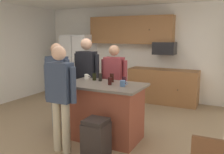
# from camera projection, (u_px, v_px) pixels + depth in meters

# --- Properties ---
(floor) EXTENTS (7.04, 7.04, 0.00)m
(floor) POSITION_uv_depth(u_px,v_px,m) (97.00, 130.00, 4.69)
(floor) COLOR #937A5B
(floor) RESTS_ON ground
(back_wall) EXTENTS (6.40, 0.10, 2.60)m
(back_wall) POSITION_uv_depth(u_px,v_px,m) (146.00, 53.00, 6.94)
(back_wall) COLOR white
(back_wall) RESTS_ON ground
(cabinet_run_upper) EXTENTS (2.40, 0.38, 0.75)m
(cabinet_run_upper) POSITION_uv_depth(u_px,v_px,m) (131.00, 30.00, 6.83)
(cabinet_run_upper) COLOR #936038
(cabinet_run_lower) EXTENTS (1.80, 0.63, 0.90)m
(cabinet_run_lower) POSITION_uv_depth(u_px,v_px,m) (163.00, 86.00, 6.54)
(cabinet_run_lower) COLOR #936038
(cabinet_run_lower) RESTS_ON ground
(refrigerator) EXTENTS (0.88, 0.76, 1.80)m
(refrigerator) POSITION_uv_depth(u_px,v_px,m) (79.00, 64.00, 7.52)
(refrigerator) COLOR white
(refrigerator) RESTS_ON ground
(microwave_over_range) EXTENTS (0.56, 0.40, 0.32)m
(microwave_over_range) POSITION_uv_depth(u_px,v_px,m) (165.00, 48.00, 6.39)
(microwave_over_range) COLOR black
(kitchen_island) EXTENTS (1.37, 0.84, 0.98)m
(kitchen_island) POSITION_uv_depth(u_px,v_px,m) (104.00, 111.00, 4.27)
(kitchen_island) COLOR brown
(kitchen_island) RESTS_ON ground
(person_guest_left) EXTENTS (0.57, 0.23, 1.73)m
(person_guest_left) POSITION_uv_depth(u_px,v_px,m) (87.00, 75.00, 4.99)
(person_guest_left) COLOR #232D4C
(person_guest_left) RESTS_ON ground
(person_elder_center) EXTENTS (0.57, 0.22, 1.65)m
(person_elder_center) POSITION_uv_depth(u_px,v_px,m) (58.00, 80.00, 4.68)
(person_elder_center) COLOR #4C5166
(person_elder_center) RESTS_ON ground
(person_host_foreground) EXTENTS (0.57, 0.22, 1.60)m
(person_host_foreground) POSITION_uv_depth(u_px,v_px,m) (114.00, 79.00, 4.94)
(person_host_foreground) COLOR #4C5166
(person_host_foreground) RESTS_ON ground
(person_guest_right) EXTENTS (0.57, 0.22, 1.64)m
(person_guest_right) POSITION_uv_depth(u_px,v_px,m) (60.00, 92.00, 3.71)
(person_guest_right) COLOR tan
(person_guest_right) RESTS_ON ground
(glass_stout_tall) EXTENTS (0.07, 0.07, 0.15)m
(glass_stout_tall) POSITION_uv_depth(u_px,v_px,m) (112.00, 78.00, 4.33)
(glass_stout_tall) COLOR black
(glass_stout_tall) RESTS_ON kitchen_island
(mug_blue_stoneware) EXTENTS (0.13, 0.09, 0.10)m
(mug_blue_stoneware) POSITION_uv_depth(u_px,v_px,m) (123.00, 83.00, 3.98)
(mug_blue_stoneware) COLOR #4C6B99
(mug_blue_stoneware) RESTS_ON kitchen_island
(tumbler_amber) EXTENTS (0.06, 0.06, 0.14)m
(tumbler_amber) POSITION_uv_depth(u_px,v_px,m) (100.00, 77.00, 4.43)
(tumbler_amber) COLOR black
(tumbler_amber) RESTS_ON kitchen_island
(glass_short_whisky) EXTENTS (0.07, 0.07, 0.13)m
(glass_short_whisky) POSITION_uv_depth(u_px,v_px,m) (94.00, 77.00, 4.51)
(glass_short_whisky) COLOR black
(glass_short_whisky) RESTS_ON kitchen_island
(glass_dark_ale) EXTENTS (0.07, 0.07, 0.13)m
(glass_dark_ale) POSITION_uv_depth(u_px,v_px,m) (124.00, 81.00, 4.13)
(glass_dark_ale) COLOR black
(glass_dark_ale) RESTS_ON kitchen_island
(glass_pilsner) EXTENTS (0.07, 0.07, 0.13)m
(glass_pilsner) POSITION_uv_depth(u_px,v_px,m) (110.00, 81.00, 4.10)
(glass_pilsner) COLOR black
(glass_pilsner) RESTS_ON kitchen_island
(mug_ceramic_white) EXTENTS (0.12, 0.08, 0.09)m
(mug_ceramic_white) POSITION_uv_depth(u_px,v_px,m) (87.00, 77.00, 4.63)
(mug_ceramic_white) COLOR white
(mug_ceramic_white) RESTS_ON kitchen_island
(trash_bin) EXTENTS (0.34, 0.34, 0.61)m
(trash_bin) POSITION_uv_depth(u_px,v_px,m) (96.00, 139.00, 3.57)
(trash_bin) COLOR black
(trash_bin) RESTS_ON ground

